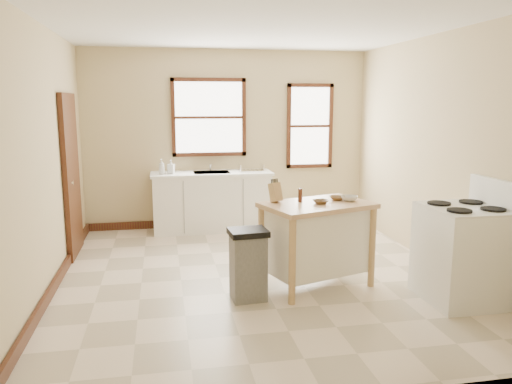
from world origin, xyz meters
TOP-DOWN VIEW (x-y plane):
  - floor at (0.00, 0.00)m, footprint 5.00×5.00m
  - ceiling at (0.00, 0.00)m, footprint 5.00×5.00m
  - wall_back at (0.00, 2.50)m, footprint 4.50×0.04m
  - wall_left at (-2.25, 0.00)m, footprint 0.04×5.00m
  - wall_right at (2.25, 0.00)m, footprint 0.04×5.00m
  - window_main at (-0.30, 2.48)m, footprint 1.17×0.06m
  - window_side at (1.35, 2.48)m, footprint 0.77×0.06m
  - door_left at (-2.21, 1.30)m, footprint 0.06×0.90m
  - baseboard_back at (0.00, 2.47)m, footprint 4.50×0.04m
  - baseboard_left at (-2.22, 0.00)m, footprint 0.04×5.00m
  - sink_counter at (-0.30, 2.20)m, footprint 1.86×0.62m
  - faucet at (-0.30, 2.38)m, footprint 0.03×0.03m
  - soap_bottle_a at (-1.06, 2.11)m, footprint 0.11×0.11m
  - soap_bottle_b at (-0.92, 2.17)m, footprint 0.12×0.12m
  - dish_rack at (0.32, 2.21)m, footprint 0.46×0.41m
  - kitchen_island at (0.57, -0.43)m, footprint 1.30×1.03m
  - knife_block at (0.14, -0.30)m, footprint 0.13×0.13m
  - pepper_grinder at (0.41, -0.34)m, footprint 0.05×0.05m
  - bowl_a at (0.60, -0.46)m, footprint 0.19×0.19m
  - bowl_b at (0.84, -0.31)m, footprint 0.21×0.21m
  - bowl_c at (0.95, -0.39)m, footprint 0.19×0.19m
  - trash_bin at (-0.22, -0.68)m, footprint 0.40×0.35m
  - gas_stove at (1.88, -1.09)m, footprint 0.77×0.79m

SIDE VIEW (x-z plane):
  - floor at x=0.00m, z-range 0.00..0.00m
  - baseboard_back at x=0.00m, z-range 0.00..0.12m
  - baseboard_left at x=-2.22m, z-range 0.00..0.12m
  - trash_bin at x=-0.22m, z-range 0.00..0.73m
  - sink_counter at x=-0.30m, z-range 0.00..0.92m
  - kitchen_island at x=0.57m, z-range 0.00..0.92m
  - gas_stove at x=1.88m, z-range 0.00..1.23m
  - bowl_a at x=0.60m, z-range 0.92..0.96m
  - bowl_b at x=0.84m, z-range 0.92..0.96m
  - bowl_c at x=0.95m, z-range 0.92..0.98m
  - dish_rack at x=0.32m, z-range 0.92..1.02m
  - pepper_grinder at x=0.41m, z-range 0.92..1.07m
  - knife_block at x=0.14m, z-range 0.92..1.12m
  - soap_bottle_b at x=-0.92m, z-range 0.92..1.13m
  - faucet at x=-0.30m, z-range 0.92..1.14m
  - soap_bottle_a at x=-1.06m, z-range 0.92..1.15m
  - door_left at x=-2.21m, z-range 0.00..2.10m
  - wall_back at x=0.00m, z-range 0.00..2.80m
  - wall_left at x=-2.25m, z-range 0.00..2.80m
  - wall_right at x=2.25m, z-range 0.00..2.80m
  - window_side at x=1.35m, z-range 0.92..2.29m
  - window_main at x=-0.30m, z-range 1.14..2.36m
  - ceiling at x=0.00m, z-range 2.80..2.80m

